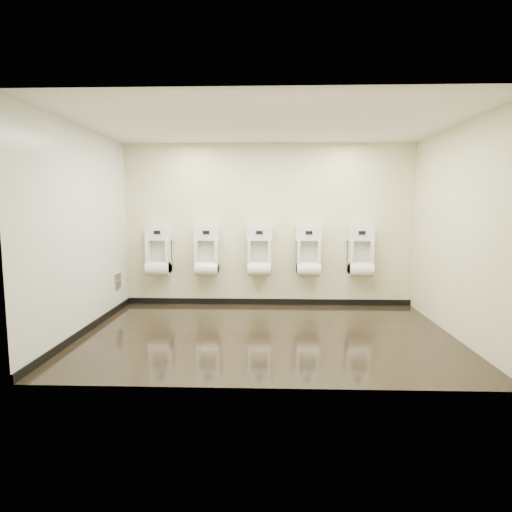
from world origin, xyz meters
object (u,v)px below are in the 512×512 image
(urinal_1, at_px, (207,254))
(urinal_4, at_px, (361,255))
(urinal_2, at_px, (259,255))
(urinal_3, at_px, (308,255))
(urinal_0, at_px, (159,254))
(access_panel, at_px, (118,281))

(urinal_1, distance_m, urinal_4, 2.63)
(urinal_1, bearing_deg, urinal_2, 0.00)
(urinal_2, distance_m, urinal_3, 0.84)
(urinal_2, distance_m, urinal_4, 1.73)
(urinal_1, height_order, urinal_4, same)
(urinal_3, bearing_deg, urinal_1, 180.00)
(urinal_0, height_order, urinal_2, same)
(access_panel, height_order, urinal_2, urinal_2)
(urinal_3, relative_size, urinal_4, 1.00)
(access_panel, relative_size, urinal_3, 0.30)
(urinal_1, relative_size, urinal_2, 1.00)
(access_panel, xyz_separation_m, urinal_4, (4.06, 0.40, 0.40))
(urinal_4, bearing_deg, urinal_0, 180.00)
(urinal_3, xyz_separation_m, urinal_4, (0.89, 0.00, 0.00))
(urinal_2, height_order, urinal_4, same)
(access_panel, distance_m, urinal_2, 2.40)
(access_panel, bearing_deg, urinal_3, 7.19)
(urinal_1, relative_size, urinal_4, 1.00)
(access_panel, bearing_deg, urinal_1, 15.66)
(urinal_1, bearing_deg, urinal_4, 0.00)
(access_panel, bearing_deg, urinal_2, 9.73)
(urinal_1, xyz_separation_m, urinal_4, (2.63, 0.00, 0.00))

